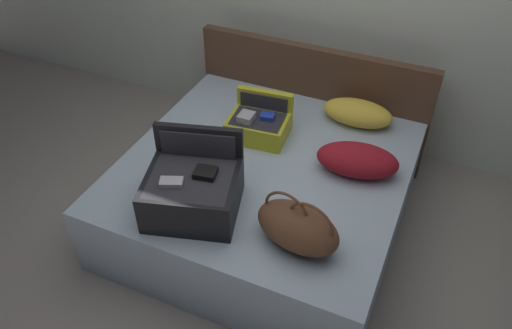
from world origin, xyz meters
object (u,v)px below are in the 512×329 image
Objects in this scene: hard_case_large at (193,190)px; pillow_center_head at (358,113)px; duffel_bag at (298,227)px; hard_case_medium at (259,123)px; pillow_near_headboard at (357,160)px; bed at (264,193)px.

hard_case_large is 1.40m from pillow_center_head.
duffel_bag reaches higher than pillow_center_head.
hard_case_large is 0.83m from hard_case_medium.
duffel_bag is 1.05× the size of pillow_center_head.
pillow_near_headboard is (0.78, 0.71, -0.05)m from hard_case_large.
bed is 0.71m from hard_case_large.
bed is at bearing 52.24° from hard_case_large.
duffel_bag reaches higher than pillow_near_headboard.
bed is at bearing -163.25° from pillow_near_headboard.
hard_case_large is at bearing -111.72° from bed.
hard_case_medium is at bearing 125.42° from duffel_bag.
hard_case_medium is at bearing 120.07° from bed.
duffel_bag is at bearing -17.00° from hard_case_large.
bed is 3.60× the size of pillow_center_head.
hard_case_large is at bearing -117.14° from pillow_center_head.
hard_case_large is 1.06m from pillow_near_headboard.
pillow_near_headboard is at bearing 79.46° from duffel_bag.
duffel_bag is at bearing -100.54° from pillow_near_headboard.
pillow_center_head is (0.42, 0.70, 0.34)m from bed.
hard_case_medium reaches higher than pillow_center_head.
bed is at bearing -65.80° from hard_case_medium.
bed is 0.48m from hard_case_medium.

